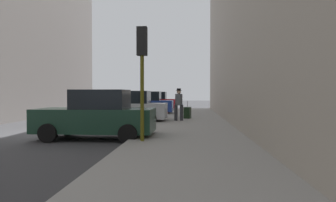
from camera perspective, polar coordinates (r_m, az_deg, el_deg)
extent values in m
plane|color=#38383A|center=(14.36, -21.02, -5.37)|extent=(120.00, 120.00, 0.00)
cube|color=gray|center=(13.03, 3.80, -5.64)|extent=(4.00, 40.00, 0.15)
cube|color=#193828|center=(12.12, -12.52, -3.27)|extent=(4.21, 1.87, 0.84)
cube|color=black|center=(12.03, -11.62, 0.28)|extent=(1.90, 1.58, 0.70)
cylinder|color=black|center=(13.47, -16.95, -4.41)|extent=(0.64, 0.22, 0.64)
cylinder|color=black|center=(11.78, -20.21, -5.26)|extent=(0.64, 0.22, 0.64)
cylinder|color=black|center=(12.74, -5.39, -4.69)|extent=(0.64, 0.22, 0.64)
cylinder|color=black|center=(10.94, -7.02, -5.70)|extent=(0.64, 0.22, 0.64)
cube|color=#B7BABF|center=(18.29, -6.89, -1.69)|extent=(4.23, 1.92, 0.84)
cube|color=black|center=(18.23, -6.28, 0.66)|extent=(1.92, 1.60, 0.70)
cylinder|color=black|center=(19.53, -10.26, -2.59)|extent=(0.64, 0.23, 0.64)
cylinder|color=black|center=(17.76, -11.82, -2.99)|extent=(0.64, 0.23, 0.64)
cylinder|color=black|center=(19.00, -2.28, -2.68)|extent=(0.64, 0.23, 0.64)
cylinder|color=black|center=(17.18, -3.05, -3.11)|extent=(0.64, 0.23, 0.64)
cube|color=navy|center=(25.01, -3.98, -0.86)|extent=(4.22, 1.88, 0.84)
cube|color=black|center=(24.96, -3.53, 0.86)|extent=(1.90, 1.58, 0.70)
cylinder|color=black|center=(26.16, -6.64, -1.57)|extent=(0.64, 0.23, 0.64)
cylinder|color=black|center=(24.36, -7.47, -1.80)|extent=(0.64, 0.23, 0.64)
cylinder|color=black|center=(25.78, -0.67, -1.61)|extent=(0.64, 0.23, 0.64)
cylinder|color=black|center=(23.95, -1.06, -1.84)|extent=(0.64, 0.23, 0.64)
cube|color=#B2191E|center=(30.84, -2.49, -0.43)|extent=(4.24, 1.93, 0.84)
cube|color=black|center=(30.80, -2.12, 0.96)|extent=(1.92, 1.61, 0.70)
cylinder|color=black|center=(31.97, -4.69, -1.03)|extent=(0.64, 0.23, 0.64)
cylinder|color=black|center=(30.16, -5.29, -1.18)|extent=(0.64, 0.23, 0.64)
cylinder|color=black|center=(31.62, 0.19, -1.06)|extent=(0.64, 0.23, 0.64)
cylinder|color=black|center=(29.79, -0.12, -1.21)|extent=(0.64, 0.23, 0.64)
cylinder|color=red|center=(20.01, -0.62, -2.17)|extent=(0.22, 0.22, 0.55)
sphere|color=red|center=(19.99, -0.62, -1.23)|extent=(0.20, 0.20, 0.20)
cylinder|color=red|center=(20.02, -1.08, -2.09)|extent=(0.10, 0.09, 0.09)
cylinder|color=red|center=(19.99, -0.16, -2.10)|extent=(0.10, 0.09, 0.09)
cylinder|color=#514C0F|center=(10.37, -4.53, 2.94)|extent=(0.12, 0.12, 3.60)
cube|color=black|center=(10.49, -4.55, 10.34)|extent=(0.32, 0.24, 0.90)
sphere|color=red|center=(10.67, -4.44, 11.71)|extent=(0.14, 0.14, 0.14)
sphere|color=yellow|center=(10.62, -4.44, 10.23)|extent=(0.14, 0.14, 0.14)
sphere|color=green|center=(10.58, -4.44, 8.73)|extent=(0.14, 0.14, 0.14)
cylinder|color=#728CB2|center=(20.36, 1.44, -1.69)|extent=(0.21, 0.21, 0.85)
cylinder|color=#728CB2|center=(20.40, 2.34, -1.68)|extent=(0.21, 0.21, 0.85)
cylinder|color=black|center=(20.36, 1.89, 0.38)|extent=(0.46, 0.46, 0.62)
sphere|color=beige|center=(20.35, 1.89, 1.59)|extent=(0.24, 0.24, 0.24)
cylinder|color=#333338|center=(18.08, 2.40, -2.08)|extent=(0.19, 0.19, 0.85)
cylinder|color=#333338|center=(18.10, 1.39, -2.07)|extent=(0.19, 0.19, 0.85)
cylinder|color=#4C5156|center=(18.06, 1.89, 0.25)|extent=(0.41, 0.41, 0.62)
sphere|color=beige|center=(18.05, 1.89, 1.62)|extent=(0.24, 0.24, 0.24)
cylinder|color=black|center=(18.05, 1.90, 1.85)|extent=(0.34, 0.34, 0.02)
cylinder|color=black|center=(18.06, 1.90, 2.04)|extent=(0.23, 0.23, 0.11)
cube|color=black|center=(19.71, 3.41, -2.04)|extent=(0.46, 0.62, 0.68)
cylinder|color=#333333|center=(19.69, 3.41, -0.53)|extent=(0.02, 0.02, 0.36)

